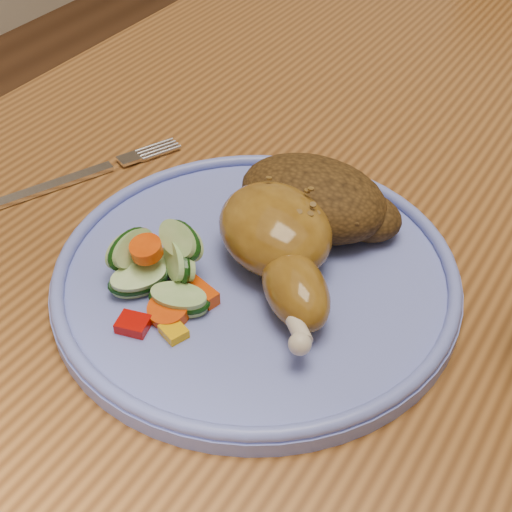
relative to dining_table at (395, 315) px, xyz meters
name	(u,v)px	position (x,y,z in m)	size (l,w,h in m)	color
dining_table	(395,315)	(0.00, 0.00, 0.00)	(0.90, 1.40, 0.75)	brown
plate	(256,278)	(-0.08, -0.10, 0.09)	(0.30, 0.30, 0.01)	#6A79D9
plate_rim	(256,266)	(-0.08, -0.10, 0.10)	(0.29, 0.29, 0.01)	#6A79D9
chicken_leg	(280,243)	(-0.06, -0.09, 0.12)	(0.14, 0.15, 0.05)	#8D611D
rice_pilaf	(316,200)	(-0.07, -0.03, 0.12)	(0.13, 0.09, 0.05)	#472E11
vegetable_pile	(159,268)	(-0.13, -0.15, 0.11)	(0.10, 0.10, 0.05)	#A50A05
fork	(83,175)	(-0.28, -0.07, 0.09)	(0.07, 0.14, 0.00)	silver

